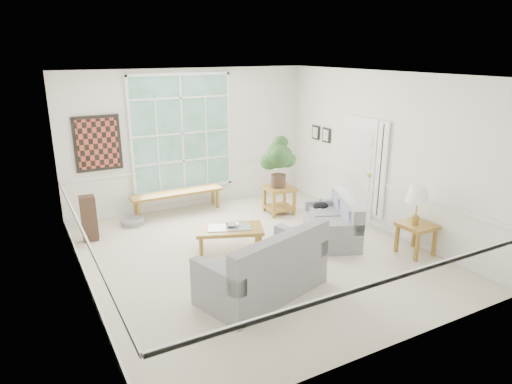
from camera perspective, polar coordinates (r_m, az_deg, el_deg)
floor at (r=7.93m, az=0.06°, el=-7.78°), size 5.50×6.00×0.01m
ceiling at (r=7.18m, az=0.06°, el=14.46°), size 5.50×6.00×0.02m
wall_back at (r=10.08m, az=-8.18°, el=6.56°), size 5.50×0.02×3.00m
wall_front at (r=5.11m, az=16.43°, el=-4.80°), size 5.50×0.02×3.00m
wall_left at (r=6.60m, az=-21.38°, el=-0.28°), size 0.02×6.00×3.00m
wall_right at (r=9.02m, az=15.64°, el=4.81°), size 0.02×6.00×3.00m
window_back at (r=9.95m, az=-9.22°, el=7.25°), size 2.30×0.08×2.40m
entry_door at (r=9.52m, az=12.76°, el=2.89°), size 0.08×0.90×2.10m
door_sidelight at (r=9.05m, az=15.41°, el=2.59°), size 0.08×0.26×1.90m
wall_art at (r=9.53m, az=-19.18°, el=5.75°), size 0.90×0.06×1.10m
wall_frame_near at (r=10.29m, az=8.74°, el=7.03°), size 0.04×0.26×0.32m
wall_frame_far at (r=10.60m, az=7.44°, el=7.39°), size 0.04×0.26×0.32m
loveseat_right at (r=8.48m, az=9.43°, el=-3.36°), size 1.26×1.64×0.79m
loveseat_front at (r=6.54m, az=0.77°, el=-8.63°), size 2.03×1.44×0.99m
coffee_table at (r=7.99m, az=-3.30°, el=-5.90°), size 1.29×1.00×0.43m
pewter_bowl at (r=7.94m, az=-3.03°, el=-4.11°), size 0.37×0.37×0.07m
window_bench at (r=9.93m, az=-9.77°, el=-1.28°), size 1.97×0.39×0.46m
end_table at (r=9.74m, az=2.91°, el=-0.99°), size 0.65×0.65×0.59m
houseplant at (r=9.48m, az=2.85°, el=3.77°), size 0.67×0.67×1.08m
side_table at (r=8.29m, az=19.34°, el=-5.55°), size 0.56×0.56×0.55m
table_lamp at (r=8.05m, az=19.48°, el=-1.52°), size 0.45×0.45×0.69m
pet_bed at (r=9.50m, az=-15.18°, el=-3.57°), size 0.54×0.54×0.14m
floor_speaker at (r=8.85m, az=-20.18°, el=-3.13°), size 0.28×0.23×0.85m
cat at (r=8.90m, az=8.09°, el=-1.71°), size 0.39×0.34×0.15m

